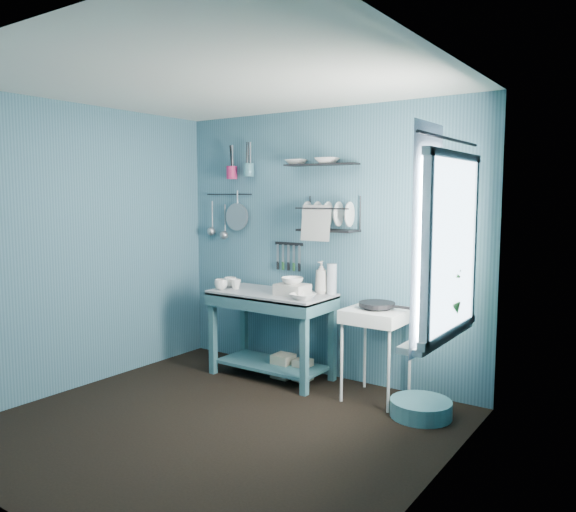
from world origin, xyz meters
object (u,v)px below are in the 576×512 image
Objects in this scene: dish_rack at (328,214)px; utensil_cup_teal at (249,170)px; mug_mid at (236,284)px; storage_tin_small at (303,370)px; colander at (237,217)px; frying_pan at (377,304)px; potted_plant at (440,294)px; water_bottle at (332,279)px; storage_tin_large at (283,366)px; floor_basin at (421,408)px; mug_right at (230,282)px; wash_tub at (292,290)px; utensil_cup_magenta at (232,173)px; soap_bottle at (321,277)px; hotplate_stand at (376,354)px; mug_left at (221,284)px; work_counter at (271,335)px.

dish_rack is 4.23× the size of utensil_cup_teal.
mug_mid reaches higher than storage_tin_small.
storage_tin_small is at bearing -12.93° from colander.
frying_pan is 0.64× the size of potted_plant.
water_bottle is at bearing 160.79° from frying_pan.
storage_tin_large reaches higher than floor_basin.
mug_right is 1.21m from dish_rack.
wash_tub is 0.77m from storage_tin_large.
frying_pan is at bearing -7.76° from utensil_cup_magenta.
wash_tub is 0.77m from storage_tin_small.
potted_plant is at bearing -21.06° from storage_tin_large.
mug_right is 0.95m from soap_bottle.
hotplate_stand is at bearing 0.00° from frying_pan.
mug_left is at bearing -162.90° from storage_tin_small.
mug_left is 0.80m from colander.
utensil_cup_teal is 2.62m from potted_plant.
floor_basin is at bearing 1.26° from mug_left.
hotplate_stand is at bearing -19.21° from water_bottle.
dish_rack is (-0.59, 0.19, 0.73)m from frying_pan.
work_counter is at bearing 173.23° from hotplate_stand.
potted_plant is (1.30, -0.83, 0.11)m from water_bottle.
mug_left is 0.14m from mug_mid.
utensil_cup_teal is at bearing 171.67° from dish_rack.
water_bottle is at bearing 12.17° from mug_right.
frying_pan is at bearing -19.21° from water_bottle.
water_bottle is 0.59× the size of potted_plant.
mug_mid is 1.03m from storage_tin_small.
mug_mid is (0.10, 0.10, -0.00)m from mug_left.
potted_plant is (2.48, -0.91, -0.42)m from colander.
potted_plant is at bearing -24.49° from storage_tin_small.
hotplate_stand is at bearing -3.73° from storage_tin_small.
potted_plant is 2.15× the size of storage_tin_large.
dish_rack is at bearing 38.33° from storage_tin_small.
utensil_cup_teal is 0.51m from colander.
wash_tub reaches higher than mug_left.
storage_tin_large is (0.58, -0.22, -1.85)m from utensil_cup_teal.
storage_tin_small is (0.78, 0.24, -0.76)m from mug_left.
utensil_cup_teal reaches higher than potted_plant.
mug_mid is at bearing -167.24° from dish_rack.
frying_pan is 2.31× the size of utensil_cup_magenta.
water_bottle is at bearing -2.87° from utensil_cup_teal.
colander is at bearing 171.10° from frying_pan.
mug_right is 0.95× the size of utensil_cup_magenta.
utensil_cup_teal is at bearing 169.08° from floor_basin.
mug_left is 0.95× the size of utensil_cup_teal.
mug_right is at bearing 172.71° from hotplate_stand.
frying_pan is (1.56, 0.03, -0.05)m from mug_right.
utensil_cup_magenta is (-0.32, 0.33, 1.08)m from mug_mid.
utensil_cup_magenta is 2.01m from storage_tin_large.
utensil_cup_teal reaches higher than storage_tin_large.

